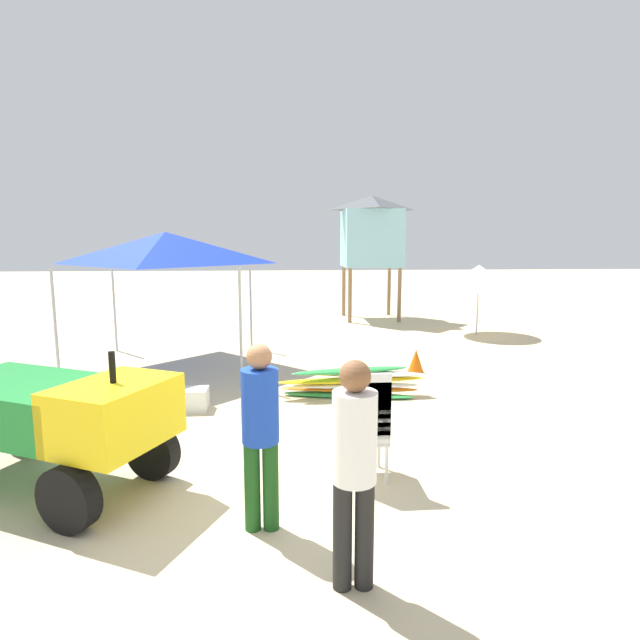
% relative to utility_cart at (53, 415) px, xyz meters
% --- Properties ---
extents(ground, '(80.00, 80.00, 0.00)m').
position_rel_utility_cart_xyz_m(ground, '(1.90, -0.38, -0.78)').
color(ground, beige).
extents(utility_cart, '(2.81, 2.19, 1.50)m').
position_rel_utility_cart_xyz_m(utility_cart, '(0.00, 0.00, 0.00)').
color(utility_cart, '#197A2D').
rests_on(utility_cart, ground).
extents(stacked_plastic_chairs, '(0.48, 0.48, 1.20)m').
position_rel_utility_cart_xyz_m(stacked_plastic_chairs, '(3.17, -0.08, -0.09)').
color(stacked_plastic_chairs, silver).
rests_on(stacked_plastic_chairs, ground).
extents(surfboard_pile, '(2.48, 0.74, 0.48)m').
position_rel_utility_cart_xyz_m(surfboard_pile, '(3.46, 2.88, -0.55)').
color(surfboard_pile, green).
rests_on(surfboard_pile, ground).
extents(lifeguard_near_left, '(0.32, 0.32, 1.71)m').
position_rel_utility_cart_xyz_m(lifeguard_near_left, '(2.81, -1.75, 0.20)').
color(lifeguard_near_left, black).
rests_on(lifeguard_near_left, ground).
extents(lifeguard_near_center, '(0.32, 0.32, 1.67)m').
position_rel_utility_cart_xyz_m(lifeguard_near_center, '(2.12, -0.92, 0.17)').
color(lifeguard_near_center, '#194C19').
rests_on(lifeguard_near_center, ground).
extents(popup_canopy, '(3.15, 3.15, 2.70)m').
position_rel_utility_cart_xyz_m(popup_canopy, '(0.05, 5.25, 1.60)').
color(popup_canopy, '#B2B2B7').
rests_on(popup_canopy, ground).
extents(lifeguard_tower, '(1.98, 1.98, 3.95)m').
position_rel_utility_cart_xyz_m(lifeguard_tower, '(5.22, 11.32, 2.05)').
color(lifeguard_tower, olive).
rests_on(lifeguard_tower, ground).
extents(beach_umbrella_left, '(1.94, 1.94, 1.90)m').
position_rel_utility_cart_xyz_m(beach_umbrella_left, '(7.60, 8.18, 0.77)').
color(beach_umbrella_left, beige).
rests_on(beach_umbrella_left, ground).
extents(traffic_cone_far, '(0.32, 0.32, 0.45)m').
position_rel_utility_cart_xyz_m(traffic_cone_far, '(4.90, 4.33, -0.56)').
color(traffic_cone_far, orange).
rests_on(traffic_cone_far, ground).
extents(cooler_box, '(0.49, 0.38, 0.32)m').
position_rel_utility_cart_xyz_m(cooler_box, '(0.94, 2.42, -0.62)').
color(cooler_box, white).
rests_on(cooler_box, ground).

